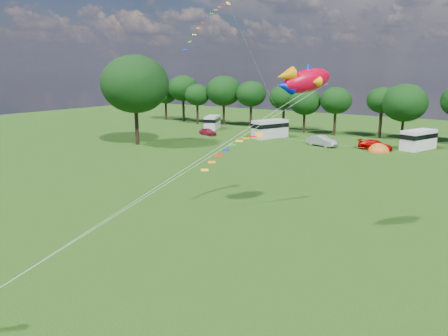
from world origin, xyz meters
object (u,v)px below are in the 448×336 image
Objects in this scene: car_a at (208,132)px; campervan_b at (270,128)px; campervan_a at (212,122)px; campervan_c at (419,139)px; fish_kite at (303,81)px; big_tree at (135,84)px; car_c at (375,145)px; car_b at (322,141)px; tent_orange at (378,152)px.

campervan_b is (10.26, 3.55, 1.00)m from car_a.
campervan_c is at bearing -114.35° from campervan_a.
car_a is 0.85× the size of fish_kite.
fish_kite is (-0.07, -38.97, 8.97)m from campervan_c.
big_tree is 41.61m from campervan_c.
car_b is at bearing 100.00° from car_c.
big_tree is 2.01× the size of campervan_b.
car_b reaches higher than car_a.
campervan_c is at bearing 29.18° from big_tree.
car_a is 0.81× the size of car_b.
campervan_a is 1.72× the size of tent_orange.
big_tree is 28.88m from car_b.
campervan_a reaches higher than car_a.
big_tree reaches higher than campervan_b.
campervan_b is 18.74m from tent_orange.
car_c is (7.41, 1.45, -0.10)m from car_b.
tent_orange is 0.77× the size of fish_kite.
car_a is at bearing 120.51° from campervan_c.
car_a is 0.54× the size of campervan_b.
big_tree is 16.43m from car_a.
campervan_a is at bearing 81.22° from car_c.
car_a is 28.80m from tent_orange.
campervan_a is 0.90× the size of campervan_c.
big_tree is at bearing 163.70° from campervan_b.
car_a is 7.90m from campervan_a.
car_a is (2.91, 13.80, -8.42)m from big_tree.
campervan_a is 1.31× the size of fish_kite.
big_tree is at bearing 138.57° from car_b.
big_tree is at bearing -179.08° from car_a.
fish_kite reaches higher than car_c.
car_c is (27.90, 2.43, 0.09)m from car_a.
campervan_c is (12.32, 5.17, 0.71)m from car_b.
campervan_c is 39.99m from fish_kite.
fish_kite is at bearing -160.52° from campervan_a.
campervan_c is (32.81, 6.15, 0.90)m from car_a.
car_c is 1.41× the size of tent_orange.
fish_kite is (35.65, -19.02, 1.45)m from big_tree.
fish_kite is (22.48, -36.37, 8.87)m from campervan_b.
campervan_b reaches higher than campervan_a.
tent_orange is (32.80, -5.62, -1.32)m from campervan_a.
car_b is at bearing -126.66° from campervan_a.
car_a reaches higher than tent_orange.
car_c is 0.74× the size of campervan_c.
fish_kite is (3.96, -33.96, 10.45)m from tent_orange.
campervan_c is (35.73, 19.95, -7.52)m from big_tree.
car_a is at bearing -172.65° from campervan_a.
car_c is at bearing 147.04° from campervan_c.
car_b is at bearing -74.43° from car_a.
tent_orange is at bearing -74.90° from car_a.
tent_orange is at bearing 25.24° from big_tree.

